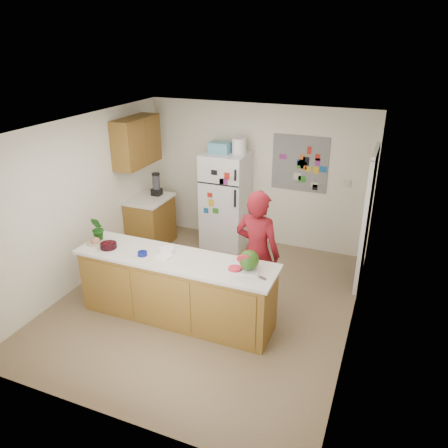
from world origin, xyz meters
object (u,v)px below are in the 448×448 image
at_px(refrigerator, 226,200).
at_px(watermelon, 249,260).
at_px(person, 257,253).
at_px(cherry_bowl, 109,246).

bearing_deg(refrigerator, watermelon, -62.03).
bearing_deg(person, watermelon, 105.77).
bearing_deg(cherry_bowl, person, 20.45).
relative_size(refrigerator, watermelon, 6.95).
relative_size(person, watermelon, 7.17).
distance_m(refrigerator, cherry_bowl, 2.56).
distance_m(watermelon, cherry_bowl, 1.94).
bearing_deg(watermelon, person, 97.32).
xyz_separation_m(person, watermelon, (0.07, -0.55, 0.18)).
bearing_deg(refrigerator, cherry_bowl, -105.78).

